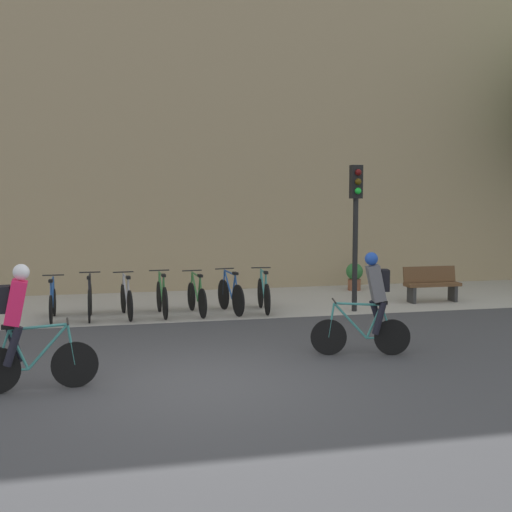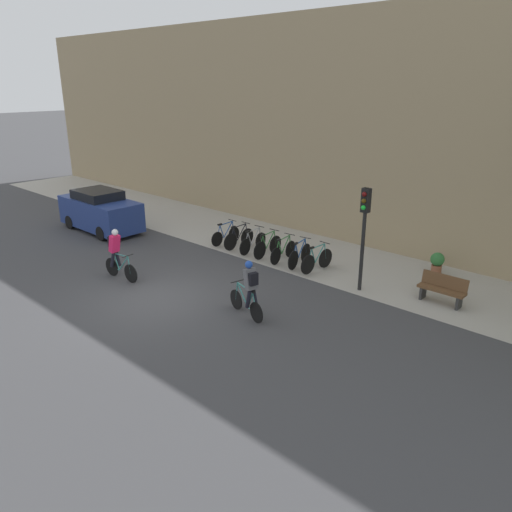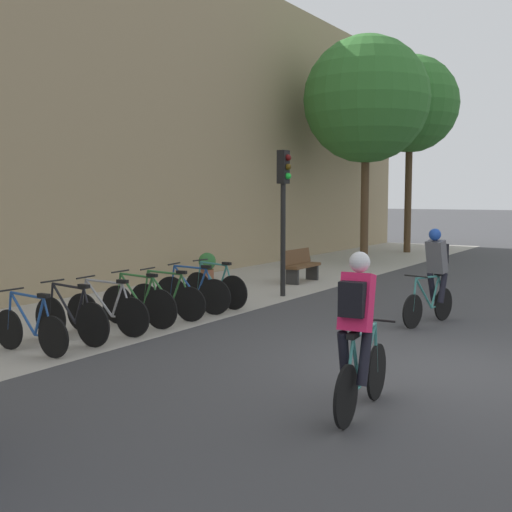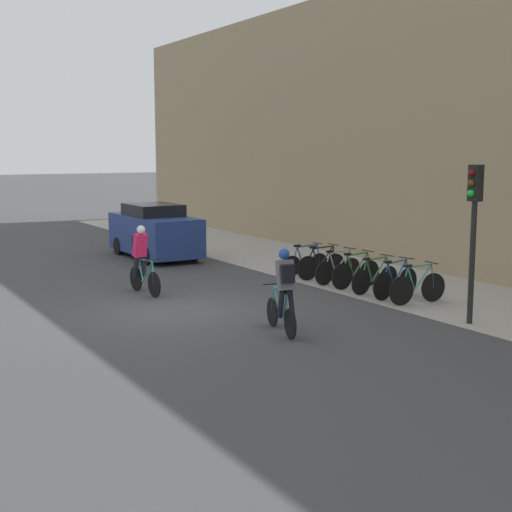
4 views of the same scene
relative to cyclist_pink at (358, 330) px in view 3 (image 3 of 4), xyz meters
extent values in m
plane|color=#3D3D3F|center=(2.36, -0.16, -0.95)|extent=(200.00, 200.00, 0.00)
cube|color=#A39E93|center=(2.36, 6.59, -0.94)|extent=(44.00, 4.50, 0.01)
cylinder|color=black|center=(0.68, 0.05, -0.62)|extent=(0.65, 0.09, 0.65)
cylinder|color=black|center=(-0.34, -0.03, -0.62)|extent=(0.65, 0.09, 0.65)
cylinder|color=teal|center=(0.33, 0.03, -0.34)|extent=(0.57, 0.08, 0.62)
cylinder|color=teal|center=(-0.05, 0.00, -0.35)|extent=(0.27, 0.06, 0.58)
cylinder|color=teal|center=(0.22, 0.02, -0.06)|extent=(0.76, 0.10, 0.07)
cylinder|color=teal|center=(-0.14, -0.01, -0.63)|extent=(0.41, 0.06, 0.05)
cylinder|color=teal|center=(-0.25, -0.02, -0.35)|extent=(0.22, 0.05, 0.56)
cylinder|color=teal|center=(0.64, 0.05, -0.33)|extent=(0.12, 0.05, 0.59)
cylinder|color=black|center=(0.60, 0.05, 0.00)|extent=(0.06, 0.46, 0.03)
cube|color=black|center=(-0.16, -0.01, -0.03)|extent=(0.21, 0.10, 0.06)
cube|color=#EA1E56|center=(-0.06, 0.00, 0.30)|extent=(0.34, 0.34, 0.63)
sphere|color=silver|center=(0.02, 0.00, 0.71)|extent=(0.24, 0.24, 0.22)
cylinder|color=black|center=(-0.10, -0.12, -0.28)|extent=(0.28, 0.13, 0.56)
cylinder|color=black|center=(-0.12, 0.10, -0.28)|extent=(0.25, 0.13, 0.56)
cube|color=black|center=(-0.20, -0.02, 0.35)|extent=(0.16, 0.27, 0.36)
cylinder|color=black|center=(4.76, 0.99, -0.64)|extent=(0.60, 0.17, 0.61)
cylinder|color=black|center=(5.80, 0.75, -0.64)|extent=(0.60, 0.17, 0.61)
cylinder|color=teal|center=(5.12, 0.91, -0.36)|extent=(0.58, 0.17, 0.62)
cylinder|color=teal|center=(5.50, 0.82, -0.37)|extent=(0.27, 0.10, 0.58)
cylinder|color=teal|center=(5.23, 0.88, -0.08)|extent=(0.78, 0.22, 0.07)
cylinder|color=teal|center=(5.60, 0.80, -0.65)|extent=(0.43, 0.13, 0.05)
cylinder|color=teal|center=(5.71, 0.77, -0.37)|extent=(0.22, 0.08, 0.56)
cylinder|color=teal|center=(4.80, 0.98, -0.35)|extent=(0.13, 0.06, 0.59)
cylinder|color=black|center=(4.84, 0.97, -0.02)|extent=(0.13, 0.45, 0.03)
cube|color=black|center=(5.62, 0.79, -0.05)|extent=(0.21, 0.12, 0.06)
cube|color=#5B5B60|center=(5.52, 0.81, 0.28)|extent=(0.38, 0.38, 0.63)
sphere|color=#1E47AD|center=(5.44, 0.83, 0.69)|extent=(0.26, 0.26, 0.22)
cylinder|color=black|center=(5.59, 0.91, -0.30)|extent=(0.29, 0.17, 0.56)
cylinder|color=black|center=(5.54, 0.69, -0.30)|extent=(0.26, 0.16, 0.56)
cube|color=black|center=(5.66, 0.78, 0.33)|extent=(0.20, 0.28, 0.36)
cylinder|color=black|center=(-0.03, 5.70, -0.64)|extent=(0.04, 0.62, 0.62)
cylinder|color=black|center=(-0.02, 4.71, -0.64)|extent=(0.04, 0.62, 0.62)
cylinder|color=#1E478C|center=(-0.03, 5.36, -0.35)|extent=(0.04, 0.55, 0.62)
cylinder|color=#1E478C|center=(-0.02, 4.99, -0.37)|extent=(0.04, 0.26, 0.58)
cylinder|color=#1E478C|center=(-0.03, 5.25, -0.07)|extent=(0.05, 0.73, 0.07)
cylinder|color=#1E478C|center=(-0.02, 4.90, -0.64)|extent=(0.04, 0.40, 0.05)
cylinder|color=#1E478C|center=(-0.02, 4.80, -0.36)|extent=(0.03, 0.21, 0.56)
cylinder|color=#1E478C|center=(-0.03, 5.66, -0.35)|extent=(0.04, 0.12, 0.58)
cylinder|color=black|center=(-0.03, 5.62, -0.02)|extent=(0.46, 0.03, 0.03)
cube|color=black|center=(-0.02, 4.88, -0.05)|extent=(0.08, 0.20, 0.06)
cylinder|color=black|center=(0.76, 5.69, -0.59)|extent=(0.04, 0.71, 0.71)
cylinder|color=black|center=(0.75, 4.72, -0.59)|extent=(0.04, 0.71, 0.71)
cylinder|color=black|center=(0.75, 5.36, -0.31)|extent=(0.04, 0.54, 0.62)
cylinder|color=black|center=(0.75, 5.00, -0.33)|extent=(0.04, 0.25, 0.58)
cylinder|color=black|center=(0.75, 5.25, -0.03)|extent=(0.04, 0.72, 0.07)
cylinder|color=black|center=(0.75, 4.91, -0.60)|extent=(0.03, 0.39, 0.05)
cylinder|color=black|center=(0.75, 4.80, -0.32)|extent=(0.03, 0.21, 0.56)
cylinder|color=black|center=(0.76, 5.65, -0.30)|extent=(0.04, 0.11, 0.58)
cylinder|color=black|center=(0.76, 5.61, 0.03)|extent=(0.46, 0.03, 0.03)
cube|color=black|center=(0.75, 4.89, 0.00)|extent=(0.08, 0.20, 0.06)
cylinder|color=black|center=(1.48, 5.72, -0.61)|extent=(0.11, 0.67, 0.67)
cylinder|color=black|center=(1.60, 4.68, -0.61)|extent=(0.11, 0.67, 0.67)
cylinder|color=#99999E|center=(1.52, 5.37, -0.33)|extent=(0.11, 0.57, 0.62)
cylinder|color=#99999E|center=(1.56, 4.98, -0.34)|extent=(0.07, 0.27, 0.58)
cylinder|color=#99999E|center=(1.53, 5.25, -0.05)|extent=(0.13, 0.78, 0.07)
cylinder|color=#99999E|center=(1.57, 4.89, -0.62)|extent=(0.08, 0.42, 0.05)
cylinder|color=#99999E|center=(1.58, 4.78, -0.34)|extent=(0.06, 0.22, 0.56)
cylinder|color=#99999E|center=(1.48, 5.68, -0.32)|extent=(0.05, 0.12, 0.59)
cylinder|color=black|center=(1.49, 5.64, 0.01)|extent=(0.46, 0.08, 0.03)
cube|color=black|center=(1.57, 4.87, -0.02)|extent=(0.10, 0.21, 0.06)
cylinder|color=black|center=(2.29, 5.69, -0.59)|extent=(0.07, 0.71, 0.71)
cylinder|color=black|center=(2.34, 4.71, -0.59)|extent=(0.07, 0.71, 0.71)
cylinder|color=#2D6B33|center=(2.31, 5.36, -0.31)|extent=(0.07, 0.54, 0.62)
cylinder|color=#2D6B33|center=(2.33, 5.00, -0.32)|extent=(0.05, 0.25, 0.58)
cylinder|color=#2D6B33|center=(2.31, 5.25, -0.03)|extent=(0.08, 0.72, 0.07)
cylinder|color=#2D6B33|center=(2.33, 4.91, -0.60)|extent=(0.05, 0.39, 0.05)
cylinder|color=#2D6B33|center=(2.34, 4.80, -0.32)|extent=(0.04, 0.21, 0.56)
cylinder|color=#2D6B33|center=(2.29, 5.65, -0.30)|extent=(0.04, 0.12, 0.58)
cylinder|color=black|center=(2.29, 5.61, 0.03)|extent=(0.46, 0.05, 0.03)
cube|color=black|center=(2.33, 4.89, 0.00)|extent=(0.09, 0.20, 0.06)
cylinder|color=black|center=(3.04, 5.71, -0.62)|extent=(0.11, 0.66, 0.66)
cylinder|color=black|center=(3.16, 4.69, -0.62)|extent=(0.11, 0.66, 0.66)
cylinder|color=#2D6B33|center=(3.08, 5.36, -0.34)|extent=(0.10, 0.56, 0.62)
cylinder|color=#2D6B33|center=(3.12, 4.99, -0.35)|extent=(0.07, 0.27, 0.58)
cylinder|color=#2D6B33|center=(3.09, 5.25, -0.05)|extent=(0.13, 0.76, 0.07)
cylinder|color=#2D6B33|center=(3.13, 4.90, -0.63)|extent=(0.08, 0.41, 0.05)
cylinder|color=#2D6B33|center=(3.14, 4.78, -0.34)|extent=(0.06, 0.22, 0.56)
cylinder|color=#2D6B33|center=(3.04, 5.67, -0.33)|extent=(0.05, 0.12, 0.59)
cylinder|color=black|center=(3.05, 5.63, 0.00)|extent=(0.46, 0.08, 0.03)
cube|color=black|center=(3.13, 4.87, -0.03)|extent=(0.10, 0.21, 0.06)
cylinder|color=black|center=(3.80, 5.68, -0.59)|extent=(0.15, 0.71, 0.71)
cylinder|color=black|center=(3.96, 4.72, -0.59)|extent=(0.15, 0.71, 0.71)
cylinder|color=#1E478C|center=(3.85, 5.36, -0.31)|extent=(0.13, 0.54, 0.62)
cylinder|color=#1E478C|center=(3.91, 5.00, -0.32)|extent=(0.08, 0.26, 0.58)
cylinder|color=#1E478C|center=(3.87, 5.25, -0.02)|extent=(0.16, 0.72, 0.07)
cylinder|color=#1E478C|center=(3.93, 4.91, -0.60)|extent=(0.10, 0.39, 0.05)
cylinder|color=#1E478C|center=(3.94, 4.81, -0.31)|extent=(0.07, 0.21, 0.56)
cylinder|color=#1E478C|center=(3.80, 5.65, -0.30)|extent=(0.05, 0.12, 0.58)
cylinder|color=black|center=(3.81, 5.61, 0.03)|extent=(0.46, 0.10, 0.03)
cube|color=black|center=(3.93, 4.89, 0.00)|extent=(0.11, 0.21, 0.06)
cylinder|color=black|center=(4.69, 5.68, -0.59)|extent=(0.09, 0.71, 0.71)
cylinder|color=black|center=(4.62, 4.72, -0.59)|extent=(0.09, 0.71, 0.71)
cylinder|color=teal|center=(4.67, 5.36, -0.31)|extent=(0.08, 0.53, 0.62)
cylinder|color=teal|center=(4.64, 5.00, -0.32)|extent=(0.06, 0.25, 0.58)
cylinder|color=teal|center=(4.66, 5.25, -0.02)|extent=(0.09, 0.72, 0.07)
cylinder|color=teal|center=(4.64, 4.91, -0.60)|extent=(0.06, 0.39, 0.05)
cylinder|color=teal|center=(4.63, 4.81, -0.31)|extent=(0.05, 0.21, 0.56)
cylinder|color=teal|center=(4.69, 5.65, -0.30)|extent=(0.04, 0.12, 0.58)
cylinder|color=black|center=(4.69, 5.61, 0.03)|extent=(0.46, 0.06, 0.03)
cube|color=black|center=(4.63, 4.89, 0.00)|extent=(0.09, 0.21, 0.06)
cylinder|color=black|center=(6.72, 4.75, 0.74)|extent=(0.12, 0.12, 3.37)
cube|color=black|center=(6.72, 4.75, 2.05)|extent=(0.26, 0.20, 0.76)
sphere|color=#590C0C|center=(6.72, 4.62, 2.26)|extent=(0.15, 0.15, 0.15)
sphere|color=#4C380A|center=(6.72, 4.62, 2.05)|extent=(0.15, 0.15, 0.15)
sphere|color=green|center=(6.72, 4.62, 1.84)|extent=(0.15, 0.15, 0.15)
cube|color=brown|center=(9.11, 5.50, -0.50)|extent=(1.42, 0.40, 0.08)
cube|color=brown|center=(9.11, 5.68, -0.26)|extent=(1.42, 0.12, 0.40)
cube|color=#2D2D2D|center=(8.54, 5.50, -0.72)|extent=(0.08, 0.36, 0.45)
cube|color=#2D2D2D|center=(9.68, 5.50, -0.72)|extent=(0.08, 0.36, 0.45)
cylinder|color=#4C3823|center=(14.94, 6.15, 1.17)|extent=(0.28, 0.28, 4.23)
sphere|color=#33702D|center=(14.94, 6.15, 4.70)|extent=(4.35, 4.35, 4.35)
cylinder|color=#4C3823|center=(19.52, 6.16, 1.44)|extent=(0.28, 0.28, 4.77)
sphere|color=#33702D|center=(19.52, 6.16, 5.09)|extent=(3.90, 3.90, 3.90)
cylinder|color=brown|center=(7.95, 7.85, -0.79)|extent=(0.36, 0.36, 0.32)
sphere|color=#2D6B33|center=(7.95, 7.85, -0.41)|extent=(0.48, 0.48, 0.48)
camera|label=1|loc=(1.19, -9.08, 1.74)|focal=45.00mm
camera|label=2|loc=(14.39, -8.62, 5.54)|focal=35.00mm
camera|label=3|loc=(-6.16, -2.61, 1.40)|focal=45.00mm
camera|label=4|loc=(17.09, -6.83, 2.71)|focal=50.00mm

